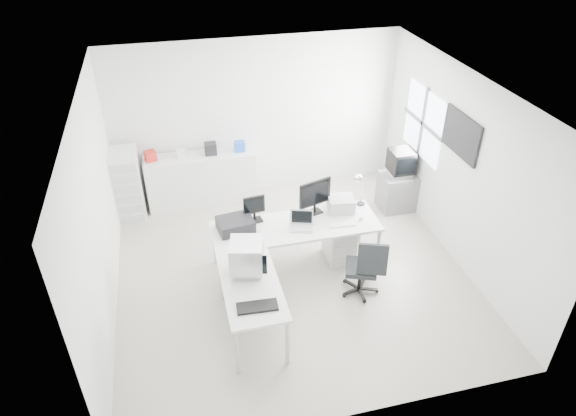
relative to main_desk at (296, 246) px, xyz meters
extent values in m
cube|color=silver|center=(-0.09, -0.11, -0.38)|extent=(5.00, 5.00, 0.01)
cube|color=white|center=(-0.09, -0.11, 2.42)|extent=(5.00, 5.00, 0.01)
cube|color=silver|center=(-0.09, 2.39, 1.02)|extent=(5.00, 0.02, 2.80)
cube|color=silver|center=(-2.59, -0.11, 1.02)|extent=(0.02, 5.00, 2.80)
cube|color=silver|center=(2.41, -0.11, 1.02)|extent=(0.02, 5.00, 2.80)
cube|color=silver|center=(0.70, 0.05, -0.08)|extent=(0.40, 0.50, 0.60)
cube|color=black|center=(-0.85, 0.10, 0.46)|extent=(0.54, 0.44, 0.17)
cube|color=silver|center=(0.65, -0.15, 0.38)|extent=(0.39, 0.15, 0.02)
sphere|color=silver|center=(0.95, -0.10, 0.41)|extent=(0.06, 0.06, 0.06)
cube|color=#A5A5A5|center=(0.75, 0.22, 0.48)|extent=(0.41, 0.36, 0.21)
cube|color=black|center=(-0.85, -1.50, 0.39)|extent=(0.49, 0.22, 0.03)
cube|color=slate|center=(2.13, 1.14, -0.05)|extent=(0.60, 0.49, 0.66)
cube|color=silver|center=(-1.15, 2.13, 0.10)|extent=(1.88, 0.47, 0.94)
cube|color=#B02119|center=(-1.95, 2.13, 0.65)|extent=(0.21, 0.20, 0.17)
cube|color=silver|center=(-1.45, 2.13, 0.63)|extent=(0.14, 0.12, 0.14)
cube|color=black|center=(-0.95, 2.13, 0.67)|extent=(0.20, 0.19, 0.20)
cube|color=blue|center=(-0.45, 2.13, 0.65)|extent=(0.18, 0.16, 0.17)
cylinder|color=silver|center=(-2.25, 2.17, 0.68)|extent=(0.07, 0.07, 0.22)
cube|color=silver|center=(-2.37, 1.95, 0.25)|extent=(0.44, 0.52, 1.26)
camera|label=1|loc=(-1.54, -5.79, 4.60)|focal=32.00mm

